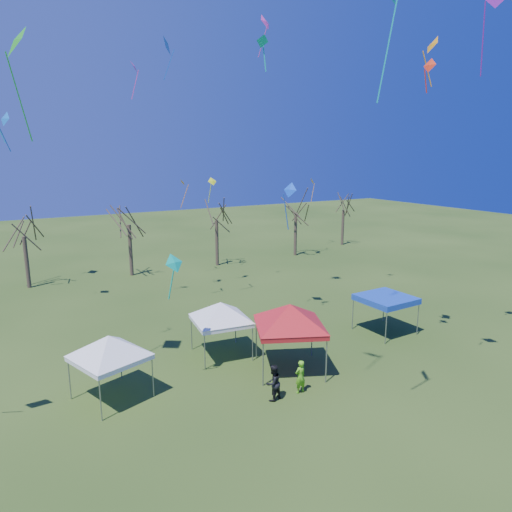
{
  "coord_description": "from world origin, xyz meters",
  "views": [
    {
      "loc": [
        -12.52,
        -16.03,
        10.7
      ],
      "look_at": [
        -1.61,
        3.0,
        5.83
      ],
      "focal_mm": 32.0,
      "sensor_mm": 36.0,
      "label": 1
    }
  ],
  "objects": [
    {
      "name": "tent_white_mid",
      "position": [
        -2.63,
        5.01,
        2.82
      ],
      "size": [
        3.93,
        3.93,
        3.49
      ],
      "rotation": [
        0.0,
        0.0,
        -0.13
      ],
      "color": "gray",
      "rests_on": "ground"
    },
    {
      "name": "kite_24",
      "position": [
        -4.28,
        13.17,
        15.87
      ],
      "size": [
        0.76,
        1.0,
        2.32
      ],
      "rotation": [
        0.0,
        0.0,
        1.22
      ],
      "color": "#E933A6",
      "rests_on": "ground"
    },
    {
      "name": "tree_1",
      "position": [
        -10.77,
        24.65,
        5.79
      ],
      "size": [
        3.42,
        3.42,
        7.54
      ],
      "color": "#3D2D21",
      "rests_on": "ground"
    },
    {
      "name": "kite_19",
      "position": [
        2.56,
        17.22,
        8.61
      ],
      "size": [
        0.81,
        0.58,
        2.03
      ],
      "rotation": [
        0.0,
        0.0,
        0.09
      ],
      "color": "#DDF519",
      "rests_on": "ground"
    },
    {
      "name": "kite_1",
      "position": [
        -5.86,
        2.92,
        5.97
      ],
      "size": [
        1.06,
        0.82,
        2.11
      ],
      "rotation": [
        0.0,
        0.0,
        0.32
      ],
      "color": "#0CB891",
      "rests_on": "ground"
    },
    {
      "name": "kite_12",
      "position": [
        17.08,
        23.47,
        7.88
      ],
      "size": [
        0.7,
        0.93,
        2.62
      ],
      "rotation": [
        0.0,
        0.0,
        1.19
      ],
      "color": "#FF9D0D",
      "rests_on": "ground"
    },
    {
      "name": "person_green",
      "position": [
        -1.23,
        -0.42,
        0.79
      ],
      "size": [
        0.61,
        0.43,
        1.57
      ],
      "primitive_type": "imported",
      "rotation": [
        0.0,
        0.0,
        3.24
      ],
      "color": "#5EB91D",
      "rests_on": "ground"
    },
    {
      "name": "tree_5",
      "position": [
        23.72,
        26.07,
        5.73
      ],
      "size": [
        3.39,
        3.39,
        7.46
      ],
      "color": "#3D2D21",
      "rests_on": "ground"
    },
    {
      "name": "tent_white_west",
      "position": [
        -8.84,
        3.38,
        2.78
      ],
      "size": [
        3.7,
        3.7,
        3.45
      ],
      "rotation": [
        0.0,
        0.0,
        0.33
      ],
      "color": "gray",
      "rests_on": "ground"
    },
    {
      "name": "tent_blue",
      "position": [
        7.54,
        3.03,
        2.11
      ],
      "size": [
        3.01,
        3.01,
        2.3
      ],
      "rotation": [
        0.0,
        0.0,
        0.03
      ],
      "color": "gray",
      "rests_on": "ground"
    },
    {
      "name": "kite_17",
      "position": [
        4.26,
        8.82,
        8.42
      ],
      "size": [
        0.76,
        1.12,
        3.2
      ],
      "rotation": [
        0.0,
        0.0,
        5.04
      ],
      "color": "blue",
      "rests_on": "ground"
    },
    {
      "name": "kite_25",
      "position": [
        5.7,
        -0.46,
        14.73
      ],
      "size": [
        0.33,
        0.7,
        1.55
      ],
      "rotation": [
        0.0,
        0.0,
        4.79
      ],
      "color": "red",
      "rests_on": "ground"
    },
    {
      "name": "kite_3",
      "position": [
        8.94,
        19.79,
        21.64
      ],
      "size": [
        1.66,
        1.44,
        3.51
      ],
      "rotation": [
        0.0,
        0.0,
        0.55
      ],
      "color": "#F636A2",
      "rests_on": "ground"
    },
    {
      "name": "tree_2",
      "position": [
        -2.37,
        24.38,
        6.29
      ],
      "size": [
        3.71,
        3.71,
        8.18
      ],
      "color": "#3D2D21",
      "rests_on": "ground"
    },
    {
      "name": "tree_3",
      "position": [
        6.03,
        24.04,
        6.08
      ],
      "size": [
        3.59,
        3.59,
        7.91
      ],
      "color": "#3D2D21",
      "rests_on": "ground"
    },
    {
      "name": "kite_11",
      "position": [
        -2.26,
        12.78,
        17.27
      ],
      "size": [
        0.83,
        1.3,
        2.69
      ],
      "rotation": [
        0.0,
        0.0,
        1.34
      ],
      "color": "blue",
      "rests_on": "ground"
    },
    {
      "name": "tree_4",
      "position": [
        15.36,
        24.0,
        6.06
      ],
      "size": [
        3.58,
        3.58,
        7.89
      ],
      "color": "#3D2D21",
      "rests_on": "ground"
    },
    {
      "name": "person_dark",
      "position": [
        -2.66,
        -0.37,
        0.83
      ],
      "size": [
        0.94,
        0.81,
        1.66
      ],
      "primitive_type": "imported",
      "rotation": [
        0.0,
        0.0,
        3.39
      ],
      "color": "black",
      "rests_on": "ground"
    },
    {
      "name": "kite_18",
      "position": [
        0.68,
        6.31,
        16.52
      ],
      "size": [
        0.73,
        0.45,
        1.87
      ],
      "rotation": [
        0.0,
        0.0,
        3.14
      ],
      "color": "#0CB797",
      "rests_on": "ground"
    },
    {
      "name": "ground",
      "position": [
        0.0,
        0.0,
        0.0
      ],
      "size": [
        140.0,
        140.0,
        0.0
      ],
      "primitive_type": "plane",
      "color": "#274115",
      "rests_on": "ground"
    },
    {
      "name": "kite_13",
      "position": [
        -11.41,
        17.84,
        12.89
      ],
      "size": [
        0.88,
        1.05,
        2.5
      ],
      "rotation": [
        0.0,
        0.0,
        5.18
      ],
      "color": "blue",
      "rests_on": "ground"
    },
    {
      "name": "tent_red",
      "position": [
        -0.4,
        1.72,
        3.27
      ],
      "size": [
        4.28,
        4.28,
        4.05
      ],
      "rotation": [
        0.0,
        0.0,
        -0.42
      ],
      "color": "gray",
      "rests_on": "ground"
    },
    {
      "name": "kite_22",
      "position": [
        1.8,
        21.65,
        8.27
      ],
      "size": [
        0.8,
        0.81,
        2.52
      ],
      "rotation": [
        0.0,
        0.0,
        1.48
      ],
      "color": "orange",
      "rests_on": "ground"
    },
    {
      "name": "kite_8",
      "position": [
        -11.16,
        4.86,
        14.93
      ],
      "size": [
        1.16,
        1.64,
        4.4
      ],
      "rotation": [
        0.0,
        0.0,
        4.89
      ],
      "color": "#21A118",
      "rests_on": "ground"
    },
    {
      "name": "kite_27",
      "position": [
        6.16,
        -0.12,
        15.74
      ],
      "size": [
        0.85,
        1.06,
        2.27
      ],
      "rotation": [
        0.0,
        0.0,
        4.33
      ],
      "color": "orange",
      "rests_on": "ground"
    }
  ]
}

